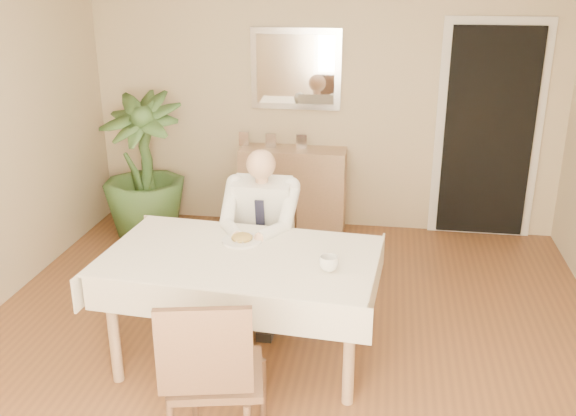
% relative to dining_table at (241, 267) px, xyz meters
% --- Properties ---
extents(room, '(5.00, 5.02, 2.60)m').
position_rel_dining_table_xyz_m(room, '(0.25, -0.00, 0.63)').
color(room, brown).
rests_on(room, ground).
extents(doorway, '(0.96, 0.07, 2.10)m').
position_rel_dining_table_xyz_m(doorway, '(1.80, 2.46, 0.33)').
color(doorway, silver).
rests_on(doorway, ground).
extents(mirror, '(0.86, 0.04, 0.76)m').
position_rel_dining_table_xyz_m(mirror, '(-0.01, 2.47, 0.88)').
color(mirror, silver).
rests_on(mirror, room).
extents(dining_table, '(1.79, 1.14, 0.75)m').
position_rel_dining_table_xyz_m(dining_table, '(0.00, 0.00, 0.00)').
color(dining_table, '#A87F5E').
rests_on(dining_table, ground).
extents(chair_far, '(0.43, 0.43, 0.90)m').
position_rel_dining_table_xyz_m(chair_far, '(0.00, 0.88, -0.16)').
color(chair_far, '#40291B').
rests_on(chair_far, ground).
extents(chair_near, '(0.54, 0.55, 0.97)m').
position_rel_dining_table_xyz_m(chair_near, '(0.07, -0.96, -0.12)').
color(chair_near, '#40291B').
rests_on(chair_near, ground).
extents(seated_man, '(0.48, 0.72, 1.24)m').
position_rel_dining_table_xyz_m(seated_man, '(0.00, 0.59, 0.02)').
color(seated_man, white).
rests_on(seated_man, ground).
extents(plate, '(0.26, 0.26, 0.02)m').
position_rel_dining_table_xyz_m(plate, '(-0.03, 0.20, 0.09)').
color(plate, white).
rests_on(plate, dining_table).
extents(food, '(0.14, 0.14, 0.06)m').
position_rel_dining_table_xyz_m(food, '(-0.03, 0.20, 0.11)').
color(food, olive).
rests_on(food, dining_table).
extents(knife, '(0.01, 0.13, 0.01)m').
position_rel_dining_table_xyz_m(knife, '(0.01, 0.14, 0.11)').
color(knife, silver).
rests_on(knife, dining_table).
extents(fork, '(0.01, 0.13, 0.01)m').
position_rel_dining_table_xyz_m(fork, '(-0.07, 0.14, 0.11)').
color(fork, silver).
rests_on(fork, dining_table).
extents(coffee_mug, '(0.15, 0.15, 0.09)m').
position_rel_dining_table_xyz_m(coffee_mug, '(0.57, -0.14, 0.13)').
color(coffee_mug, white).
rests_on(coffee_mug, dining_table).
extents(sideboard, '(1.02, 0.35, 0.82)m').
position_rel_dining_table_xyz_m(sideboard, '(-0.01, 2.32, -0.26)').
color(sideboard, '#A87F5E').
rests_on(sideboard, ground).
extents(photo_frame_left, '(0.10, 0.02, 0.14)m').
position_rel_dining_table_xyz_m(photo_frame_left, '(-0.51, 2.36, 0.22)').
color(photo_frame_left, silver).
rests_on(photo_frame_left, sideboard).
extents(photo_frame_center, '(0.10, 0.02, 0.14)m').
position_rel_dining_table_xyz_m(photo_frame_center, '(-0.23, 2.33, 0.22)').
color(photo_frame_center, silver).
rests_on(photo_frame_center, sideboard).
extents(photo_frame_right, '(0.10, 0.02, 0.14)m').
position_rel_dining_table_xyz_m(photo_frame_right, '(0.07, 2.34, 0.22)').
color(photo_frame_right, silver).
rests_on(photo_frame_right, sideboard).
extents(potted_palm, '(0.86, 0.86, 1.38)m').
position_rel_dining_table_xyz_m(potted_palm, '(-1.37, 1.91, 0.02)').
color(potted_palm, '#315124').
rests_on(potted_palm, ground).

